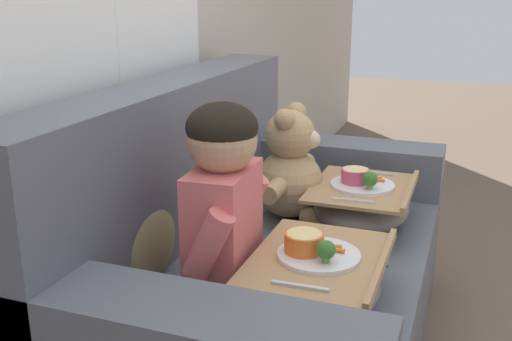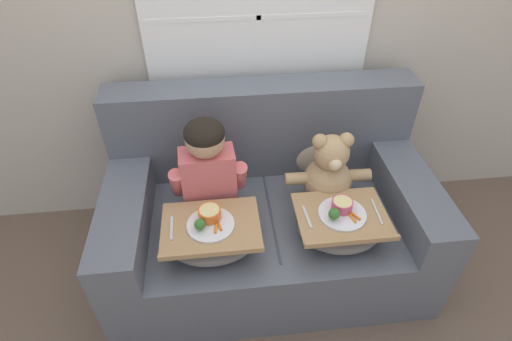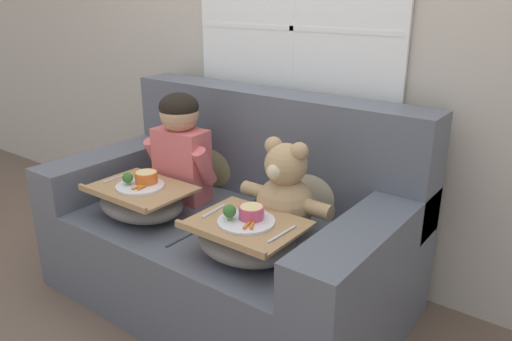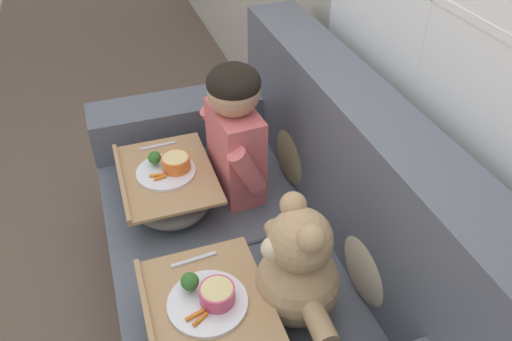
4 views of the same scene
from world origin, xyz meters
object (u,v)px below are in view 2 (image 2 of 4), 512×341
throw_pillow_behind_child (208,154)px  lap_tray_child (212,235)px  throw_pillow_behind_teddy (317,147)px  lap_tray_teddy (340,224)px  couch (268,211)px  teddy_bear (329,174)px  child_figure (207,164)px

throw_pillow_behind_child → lap_tray_child: (-0.00, -0.54, -0.08)m
lap_tray_child → throw_pillow_behind_teddy: bearing=40.6°
throw_pillow_behind_child → lap_tray_teddy: size_ratio=0.82×
couch → throw_pillow_behind_teddy: (0.31, 0.23, 0.26)m
teddy_bear → lap_tray_teddy: teddy_bear is taller
lap_tray_child → throw_pillow_behind_child: bearing=90.0°
lap_tray_child → lap_tray_teddy: (0.63, -0.00, 0.00)m
teddy_bear → lap_tray_teddy: size_ratio=1.05×
throw_pillow_behind_teddy → lap_tray_child: 0.83m
child_figure → teddy_bear: (0.62, -0.00, -0.12)m
throw_pillow_behind_child → throw_pillow_behind_teddy: size_ratio=1.03×
throw_pillow_behind_child → lap_tray_child: size_ratio=0.77×
child_figure → throw_pillow_behind_teddy: bearing=22.8°
child_figure → teddy_bear: child_figure is taller
teddy_bear → lap_tray_child: bearing=-156.8°
teddy_bear → lap_tray_child: teddy_bear is taller
couch → child_figure: size_ratio=3.09×
lap_tray_child → teddy_bear: bearing=23.2°
throw_pillow_behind_teddy → lap_tray_teddy: throw_pillow_behind_teddy is taller
throw_pillow_behind_teddy → teddy_bear: (-0.00, -0.27, 0.02)m
child_figure → lap_tray_teddy: (0.62, -0.27, -0.22)m
throw_pillow_behind_teddy → child_figure: 0.69m
couch → throw_pillow_behind_child: 0.47m
couch → throw_pillow_behind_teddy: 0.47m
couch → throw_pillow_behind_child: bearing=143.6°
teddy_bear → throw_pillow_behind_teddy: bearing=90.0°
throw_pillow_behind_teddy → throw_pillow_behind_child: bearing=180.0°
couch → lap_tray_child: couch is taller
couch → lap_tray_child: (-0.31, -0.31, 0.18)m
throw_pillow_behind_child → child_figure: size_ratio=0.65×
throw_pillow_behind_teddy → child_figure: bearing=-157.2°
couch → child_figure: 0.51m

